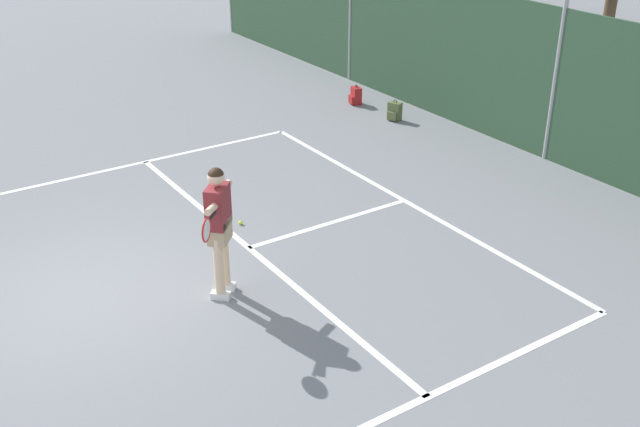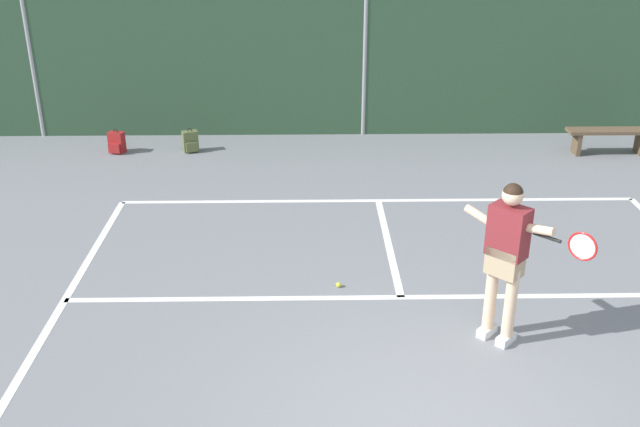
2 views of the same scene
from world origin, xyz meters
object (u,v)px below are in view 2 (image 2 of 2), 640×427
object	(u,v)px
backpack_red	(117,143)
courtside_bench	(610,135)
tennis_player	(508,250)
tennis_ball	(339,285)
backpack_olive	(190,142)
basketball_hoop	(608,8)

from	to	relation	value
backpack_red	courtside_bench	world-z (taller)	courtside_bench
tennis_player	tennis_ball	size ratio (longest dim) A/B	28.10
tennis_ball	courtside_bench	xyz separation A→B (m)	(5.29, 4.96, 0.33)
backpack_olive	tennis_ball	bearing A→B (deg)	-63.48
basketball_hoop	backpack_red	xyz separation A→B (m)	(-9.95, -2.40, -2.12)
basketball_hoop	tennis_player	distance (m)	9.81
basketball_hoop	courtside_bench	size ratio (longest dim) A/B	2.22
tennis_ball	backpack_olive	bearing A→B (deg)	116.52
backpack_red	backpack_olive	size ratio (longest dim) A/B	1.00
tennis_ball	basketball_hoop	bearing A→B (deg)	51.87
courtside_bench	tennis_player	bearing A→B (deg)	-120.23
tennis_player	backpack_olive	bearing A→B (deg)	124.01
tennis_ball	backpack_red	xyz separation A→B (m)	(-4.00, 5.18, 0.16)
backpack_red	courtside_bench	xyz separation A→B (m)	(9.29, -0.22, 0.17)
tennis_ball	courtside_bench	size ratio (longest dim) A/B	0.04
tennis_player	tennis_ball	distance (m)	2.34
tennis_player	backpack_red	size ratio (longest dim) A/B	4.01
basketball_hoop	tennis_ball	world-z (taller)	basketball_hoop
basketball_hoop	courtside_bench	world-z (taller)	basketball_hoop
backpack_olive	basketball_hoop	bearing A→B (deg)	15.39
tennis_player	backpack_olive	size ratio (longest dim) A/B	4.01
tennis_player	courtside_bench	distance (m)	7.14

